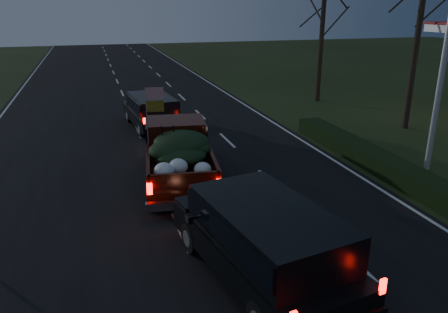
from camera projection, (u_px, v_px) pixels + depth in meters
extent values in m
plane|color=black|center=(181.00, 232.00, 11.49)|extent=(120.00, 120.00, 0.00)
cube|color=black|center=(181.00, 232.00, 11.49)|extent=(14.00, 120.00, 0.02)
cube|color=black|center=(371.00, 157.00, 16.23)|extent=(1.00, 10.00, 0.60)
cylinder|color=silver|center=(447.00, 42.00, 14.41)|extent=(0.20, 0.20, 9.00)
cylinder|color=black|center=(417.00, 38.00, 19.83)|extent=(0.28, 0.28, 8.50)
cylinder|color=black|center=(321.00, 43.00, 26.14)|extent=(0.28, 0.28, 7.00)
cube|color=#381007|center=(178.00, 163.00, 14.66)|extent=(2.77, 5.50, 0.58)
cube|color=#381007|center=(176.00, 133.00, 15.28)|extent=(2.15, 1.92, 0.95)
cube|color=black|center=(176.00, 130.00, 15.25)|extent=(2.24, 1.83, 0.58)
cube|color=#381007|center=(181.00, 169.00, 13.28)|extent=(2.31, 3.18, 0.06)
ellipsoid|color=black|center=(181.00, 149.00, 13.62)|extent=(1.92, 2.10, 0.63)
cylinder|color=gray|center=(147.00, 120.00, 14.01)|extent=(0.03, 0.03, 2.11)
cube|color=red|center=(155.00, 93.00, 13.76)|extent=(0.55, 0.09, 0.36)
cube|color=gold|center=(155.00, 106.00, 13.90)|extent=(0.55, 0.09, 0.36)
cube|color=black|center=(152.00, 116.00, 21.19)|extent=(2.31, 4.64, 0.56)
cube|color=black|center=(152.00, 104.00, 20.78)|extent=(2.07, 3.42, 0.75)
cube|color=black|center=(152.00, 102.00, 20.75)|extent=(2.16, 3.34, 0.45)
cube|color=black|center=(260.00, 250.00, 9.42)|extent=(2.94, 5.33, 0.63)
cube|color=black|center=(268.00, 226.00, 8.96)|extent=(2.58, 3.96, 0.84)
cube|color=black|center=(268.00, 223.00, 8.94)|extent=(2.66, 3.87, 0.50)
cube|color=black|center=(189.00, 219.00, 9.54)|extent=(0.14, 0.25, 0.17)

